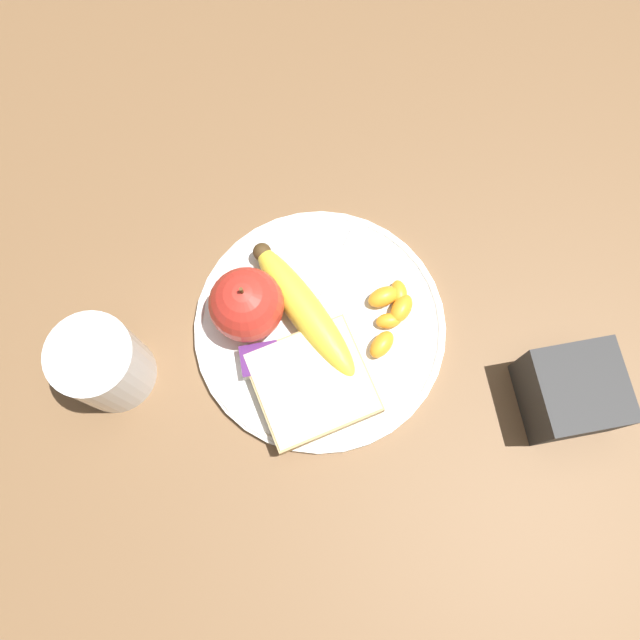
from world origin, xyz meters
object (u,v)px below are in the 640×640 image
Objects in this scene: plate at (320,327)px; juice_glass at (104,365)px; fork at (320,312)px; jam_packet at (261,361)px; condiment_caddy at (571,392)px; apple at (247,305)px; bread_slice at (312,383)px; banana at (304,309)px.

plate is 2.94× the size of juice_glass.
plate is 0.02m from fork.
condiment_caddy reaches higher than jam_packet.
bread_slice is (0.05, -0.09, -0.03)m from apple.
juice_glass is 2.30× the size of jam_packet.
fork is (0.02, 0.08, -0.01)m from bread_slice.
plate is at bearing 2.75° from juice_glass.
banana is 0.08m from bread_slice.
plate is 3.15× the size of condiment_caddy.
condiment_caddy is at bearing -13.59° from juice_glass.
jam_packet is (-0.05, 0.03, -0.00)m from bread_slice.
fork is at bearing 6.42° from juice_glass.
jam_packet is at bearing -24.17° from fork.
apple reaches higher than bread_slice.
apple is at bearing 120.97° from bread_slice.
juice_glass is 0.21m from bread_slice.
fork is at bearing -7.35° from apple.
jam_packet is (0.00, -0.05, -0.03)m from apple.
fork is 0.08m from jam_packet.
jam_packet is at bearing 163.17° from condiment_caddy.
bread_slice and jam_packet have the same top height.
fork is 1.89× the size of condiment_caddy.
banana is 0.28m from condiment_caddy.
fork is (0.22, 0.02, -0.03)m from juice_glass.
condiment_caddy is (0.23, -0.13, 0.02)m from fork.
apple is at bearing 171.64° from banana.
bread_slice is (-0.02, -0.06, 0.02)m from plate.
fork is 0.26m from condiment_caddy.
plate is 0.03m from banana.
fork is at bearing 74.20° from bread_slice.
jam_packet is 0.31m from condiment_caddy.
banana is 4.37× the size of jam_packet.
condiment_caddy is at bearing -12.90° from bread_slice.
banana is (0.20, 0.03, -0.01)m from juice_glass.
apple is 0.08m from fork.
juice_glass is at bearing -166.96° from apple.
jam_packet reaches higher than fork.
bread_slice is 0.08m from fork.
fork is (0.00, 0.01, 0.01)m from plate.
apple is at bearing 94.08° from jam_packet.
bread_slice is at bearing -107.38° from plate.
bread_slice is (0.20, -0.05, -0.02)m from juice_glass.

